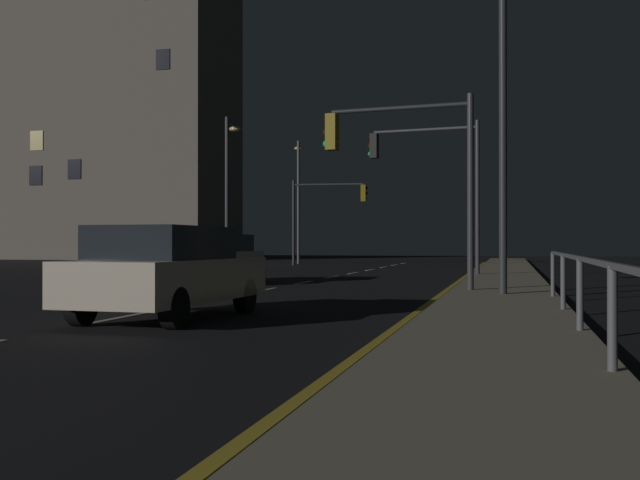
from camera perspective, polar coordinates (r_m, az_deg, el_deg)
ground_plane at (r=21.26m, az=-3.76°, el=-3.71°), size 112.00×112.00×0.00m
sidewalk_right at (r=20.23m, az=13.58°, el=-3.68°), size 2.48×77.00×0.14m
lane_markings_center at (r=24.61m, az=-1.25°, el=-3.22°), size 0.14×50.00×0.01m
lane_edge_line at (r=25.28m, az=10.31°, el=-3.14°), size 0.14×53.00×0.01m
car at (r=13.06m, az=-11.36°, el=-2.29°), size 1.98×4.46×1.57m
car_oncoming at (r=24.50m, az=-7.86°, el=-1.32°), size 1.82×4.40×1.57m
traffic_light_near_left at (r=19.47m, az=6.11°, el=6.48°), size 3.93×0.64×4.84m
traffic_light_far_center at (r=43.70m, az=0.53°, el=2.68°), size 4.39×0.63×4.92m
traffic_light_overhead_east at (r=28.97m, az=8.25°, el=5.46°), size 4.28×0.73×5.69m
street_lamp_median at (r=17.95m, az=12.66°, el=10.91°), size 2.01×0.37×7.73m
street_lamp_far_end at (r=34.19m, az=-6.90°, el=4.63°), size 0.69×2.10×6.88m
street_lamp_corner at (r=47.10m, az=-1.63°, el=3.75°), size 0.83×1.92×7.60m
barrier_fence at (r=8.93m, az=19.88°, el=-2.85°), size 0.09×16.45×0.98m
building_distant at (r=66.27m, az=-17.46°, el=9.54°), size 24.58×9.52×25.03m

